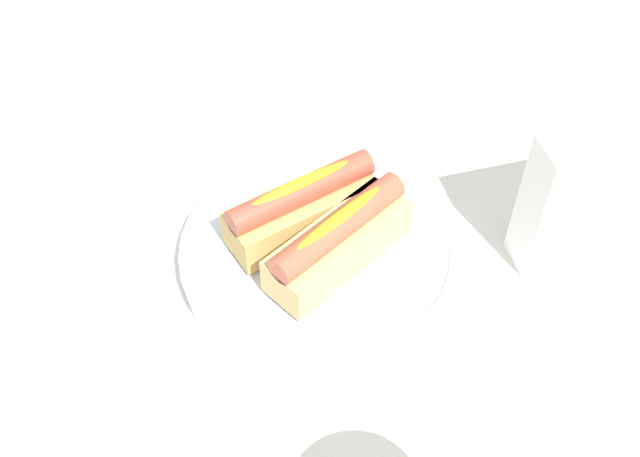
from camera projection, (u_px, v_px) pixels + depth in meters
name	position (u px, v px, depth m)	size (l,w,h in m)	color
ground_plane	(338.00, 264.00, 0.76)	(2.40, 2.40, 0.00)	silver
serving_bowl	(320.00, 251.00, 0.75)	(0.27, 0.27, 0.03)	silver
hotdog_front	(302.00, 206.00, 0.73)	(0.15, 0.06, 0.06)	tan
hotdog_back	(339.00, 241.00, 0.71)	(0.16, 0.09, 0.06)	#DBB270
water_glass	(93.00, 309.00, 0.68)	(0.07, 0.07, 0.09)	white
napkin_box	(582.00, 199.00, 0.72)	(0.11, 0.04, 0.15)	white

